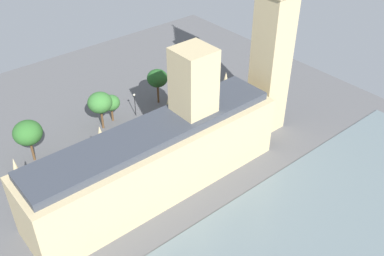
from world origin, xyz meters
TOP-DOWN VIEW (x-y plane):
  - ground_plane at (0.00, 0.00)m, footprint 140.02×140.02m
  - parliament_building at (-1.99, -1.23)m, footprint 13.46×55.45m
  - clock_tower at (-0.63, -34.52)m, footprint 7.95×7.95m
  - double_decker_bus_by_river_gate at (14.63, -17.33)m, footprint 3.15×10.63m
  - car_dark_green_opposite_hall at (16.10, -7.60)m, footprint 2.04×4.15m
  - car_black_trailing at (15.96, 10.31)m, footprint 1.95×4.34m
  - pedestrian_midblock at (8.49, -0.04)m, footprint 0.60×0.67m
  - plane_tree_leading at (23.50, 16.31)m, footprint 6.45×6.45m
  - plane_tree_under_trees at (24.54, -2.39)m, footprint 6.03×6.03m
  - plane_tree_near_tower at (25.83, -5.99)m, footprint 4.63×4.63m
  - plane_tree_far_end at (25.53, -20.41)m, footprint 5.58×5.58m
  - street_lamp_kerbside at (24.02, -11.92)m, footprint 0.56×0.56m

SIDE VIEW (x-z plane):
  - ground_plane at x=0.00m, z-range 0.00..0.00m
  - pedestrian_midblock at x=8.49m, z-range -0.08..1.57m
  - car_dark_green_opposite_hall at x=16.10m, z-range 0.02..1.76m
  - car_black_trailing at x=15.96m, z-range 0.02..1.76m
  - double_decker_bus_by_river_gate at x=14.63m, z-range 0.26..5.01m
  - street_lamp_kerbside at x=24.02m, z-range 1.28..7.84m
  - plane_tree_near_tower at x=25.83m, z-range 1.67..9.03m
  - plane_tree_far_end at x=25.53m, z-range 2.51..12.38m
  - plane_tree_under_trees at x=24.54m, z-range 2.42..12.48m
  - plane_tree_leading at x=23.50m, z-range 2.40..12.77m
  - parliament_building at x=-1.99m, z-range -6.12..22.94m
  - clock_tower at x=-0.63m, z-range 0.96..56.85m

